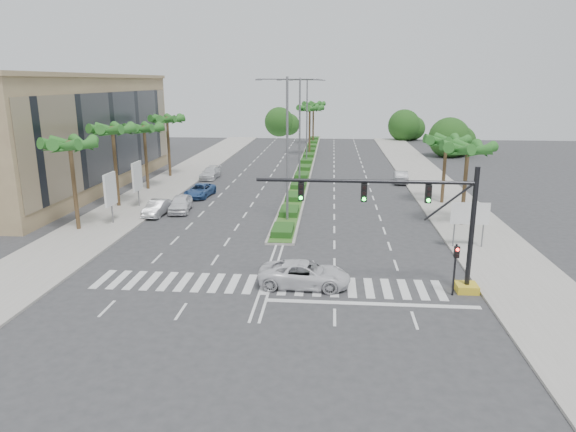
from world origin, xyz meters
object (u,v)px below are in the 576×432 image
(car_parked_b, at_px, (157,208))
(car_parked_c, at_px, (200,191))
(car_parked_a, at_px, (181,203))
(car_right, at_px, (401,177))
(car_crossing, at_px, (305,274))
(car_parked_d, at_px, (210,173))

(car_parked_b, height_order, car_parked_c, car_parked_b)
(car_parked_a, distance_m, car_right, 26.93)
(car_parked_a, height_order, car_right, car_parked_a)
(car_parked_b, xyz_separation_m, car_crossing, (14.05, -15.26, 0.06))
(car_parked_c, xyz_separation_m, car_crossing, (12.14, -23.02, 0.08))
(car_parked_d, xyz_separation_m, car_right, (23.02, -0.91, 0.05))
(car_parked_b, bearing_deg, car_parked_d, 91.44)
(car_parked_c, bearing_deg, car_parked_d, 102.97)
(car_right, bearing_deg, car_parked_c, 26.95)
(car_parked_b, height_order, car_parked_d, car_parked_b)
(car_parked_a, relative_size, car_crossing, 0.84)
(car_right, bearing_deg, car_parked_b, 39.53)
(car_parked_a, height_order, car_parked_c, car_parked_a)
(car_parked_a, height_order, car_parked_b, car_parked_a)
(car_parked_c, distance_m, car_right, 23.65)
(car_right, bearing_deg, car_crossing, 77.05)
(car_parked_a, bearing_deg, car_parked_c, 81.41)
(car_parked_b, xyz_separation_m, car_parked_d, (0.58, 18.11, -0.01))
(car_parked_d, bearing_deg, car_parked_b, -88.64)
(car_parked_c, relative_size, car_crossing, 0.90)
(car_parked_a, height_order, car_crossing, car_parked_a)
(car_parked_a, bearing_deg, car_right, 28.83)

